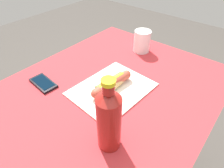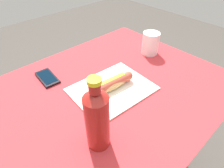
# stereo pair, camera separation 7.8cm
# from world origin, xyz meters

# --- Properties ---
(dining_table) EXTENTS (1.03, 0.81, 0.74)m
(dining_table) POSITION_xyz_m (0.00, 0.00, 0.59)
(dining_table) COLOR brown
(dining_table) RESTS_ON ground
(paper_wrapper) EXTENTS (0.34, 0.27, 0.01)m
(paper_wrapper) POSITION_xyz_m (0.01, -0.01, 0.75)
(paper_wrapper) COLOR silver
(paper_wrapper) RESTS_ON dining_table
(hot_dog) EXTENTS (0.21, 0.06, 0.05)m
(hot_dog) POSITION_xyz_m (0.01, -0.01, 0.78)
(hot_dog) COLOR #DBB26B
(hot_dog) RESTS_ON paper_wrapper
(cell_phone) EXTENTS (0.08, 0.14, 0.01)m
(cell_phone) POSITION_xyz_m (-0.15, 0.24, 0.75)
(cell_phone) COLOR black
(cell_phone) RESTS_ON dining_table
(soda_bottle) EXTENTS (0.07, 0.07, 0.25)m
(soda_bottle) POSITION_xyz_m (-0.19, -0.17, 0.86)
(soda_bottle) COLOR maroon
(soda_bottle) RESTS_ON dining_table
(drinking_cup) EXTENTS (0.09, 0.09, 0.11)m
(drinking_cup) POSITION_xyz_m (0.36, 0.07, 0.80)
(drinking_cup) COLOR white
(drinking_cup) RESTS_ON dining_table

